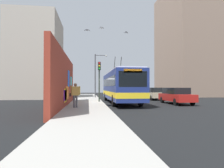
% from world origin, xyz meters
% --- Properties ---
extents(ground_plane, '(80.00, 80.00, 0.00)m').
position_xyz_m(ground_plane, '(0.00, 0.00, 0.00)').
color(ground_plane, black).
extents(sidewalk_slab, '(48.00, 3.20, 0.15)m').
position_xyz_m(sidewalk_slab, '(0.00, 1.60, 0.07)').
color(sidewalk_slab, '#9E9B93').
rests_on(sidewalk_slab, ground_plane).
extents(graffiti_wall, '(13.41, 0.32, 4.21)m').
position_xyz_m(graffiti_wall, '(-4.29, 3.35, 2.10)').
color(graffiti_wall, maroon).
rests_on(graffiti_wall, ground_plane).
extents(building_far_left, '(9.18, 6.75, 12.20)m').
position_xyz_m(building_far_left, '(10.67, 9.20, 6.10)').
color(building_far_left, '#B2A899').
rests_on(building_far_left, ground_plane).
extents(building_far_right, '(13.45, 7.49, 20.49)m').
position_xyz_m(building_far_right, '(15.80, -17.00, 10.24)').
color(building_far_right, gray).
rests_on(building_far_right, ground_plane).
extents(city_bus, '(11.96, 2.56, 4.99)m').
position_xyz_m(city_bus, '(-0.11, -1.80, 1.79)').
color(city_bus, navy).
rests_on(city_bus, ground_plane).
extents(parked_car_red, '(4.86, 1.80, 1.58)m').
position_xyz_m(parked_car_red, '(-1.98, -7.00, 0.84)').
color(parked_car_red, '#B21E19').
rests_on(parked_car_red, ground_plane).
extents(parked_car_champagne, '(4.25, 1.76, 1.58)m').
position_xyz_m(parked_car_champagne, '(4.50, -7.00, 0.83)').
color(parked_car_champagne, '#C6B793').
rests_on(parked_car_champagne, ground_plane).
extents(pedestrian_near_wall, '(0.24, 0.78, 1.77)m').
position_xyz_m(pedestrian_near_wall, '(-5.66, 2.41, 1.20)').
color(pedestrian_near_wall, '#595960').
rests_on(pedestrian_near_wall, sidewalk_slab).
extents(traffic_light, '(0.49, 0.28, 4.09)m').
position_xyz_m(traffic_light, '(-0.09, 0.35, 2.91)').
color(traffic_light, '#2D382D').
rests_on(traffic_light, sidewalk_slab).
extents(street_lamp, '(0.44, 1.87, 6.39)m').
position_xyz_m(street_lamp, '(9.04, 0.23, 3.84)').
color(street_lamp, '#4C4C51').
rests_on(street_lamp, sidewalk_slab).
extents(flying_pigeons, '(8.76, 5.12, 2.14)m').
position_xyz_m(flying_pigeons, '(-0.76, -0.34, 8.18)').
color(flying_pigeons, '#47474C').
extents(curbside_puddle, '(1.36, 1.36, 0.00)m').
position_xyz_m(curbside_puddle, '(-2.74, -0.60, 0.00)').
color(curbside_puddle, black).
rests_on(curbside_puddle, ground_plane).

